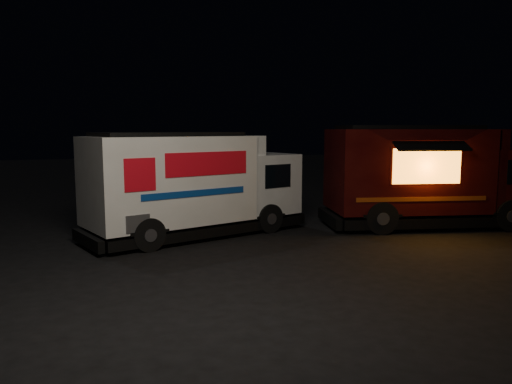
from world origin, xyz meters
name	(u,v)px	position (x,y,z in m)	size (l,w,h in m)	color
ground	(275,257)	(0.00, 0.00, 0.00)	(80.00, 80.00, 0.00)	black
white_truck	(197,184)	(-1.21, 2.84, 1.39)	(6.11, 2.08, 2.77)	white
red_truck	(433,176)	(5.66, 2.02, 1.48)	(6.36, 2.34, 2.96)	#3A0C0A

